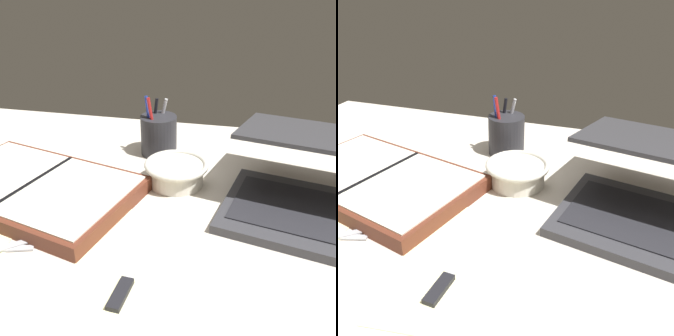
% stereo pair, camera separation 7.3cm
% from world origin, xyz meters
% --- Properties ---
extents(desk_top, '(1.40, 1.00, 0.02)m').
position_xyz_m(desk_top, '(0.00, 0.00, 0.01)').
color(desk_top, beige).
rests_on(desk_top, ground).
extents(laptop, '(0.36, 0.38, 0.15)m').
position_xyz_m(laptop, '(0.31, 0.10, 0.07)').
color(laptop, '#38383D').
rests_on(laptop, desk_top).
extents(bowl, '(0.14, 0.14, 0.05)m').
position_xyz_m(bowl, '(0.04, 0.14, 0.05)').
color(bowl, silver).
rests_on(bowl, desk_top).
extents(pen_cup, '(0.09, 0.09, 0.15)m').
position_xyz_m(pen_cup, '(-0.03, 0.28, 0.07)').
color(pen_cup, '#28282D').
rests_on(pen_cup, desk_top).
extents(planner, '(0.46, 0.35, 0.04)m').
position_xyz_m(planner, '(-0.23, 0.03, 0.04)').
color(planner, brown).
rests_on(planner, desk_top).
extents(paper_sheet_front, '(0.22, 0.32, 0.00)m').
position_xyz_m(paper_sheet_front, '(0.02, -0.12, 0.02)').
color(paper_sheet_front, '#F4EFB2').
rests_on(paper_sheet_front, desk_top).
extents(usb_drive, '(0.02, 0.07, 0.01)m').
position_xyz_m(usb_drive, '(0.03, -0.19, 0.02)').
color(usb_drive, black).
rests_on(usb_drive, desk_top).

